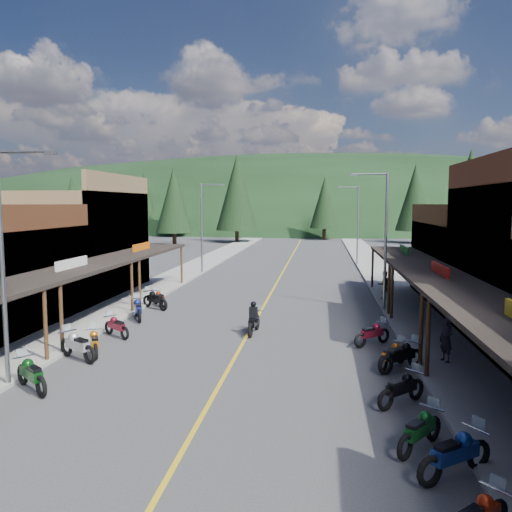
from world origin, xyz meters
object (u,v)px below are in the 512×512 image
(pine_11, at_px, (470,195))
(bike_east_5, at_px, (402,387))
(bike_east_3, at_px, (455,452))
(pedestrian_east_b, at_px, (384,285))
(bike_west_6, at_px, (77,344))
(bike_west_8, at_px, (116,325))
(bike_west_10, at_px, (155,299))
(pedestrian_east_a, at_px, (446,339))
(pine_10, at_px, (174,200))
(bike_east_8, at_px, (372,333))
(bike_west_11, at_px, (160,297))
(shop_west_3, at_px, (71,243))
(bike_east_7, at_px, (392,354))
(streetlight_1, at_px, (203,224))
(pine_0, at_px, (72,202))
(pine_5, at_px, (496,194))
(pine_3, at_px, (325,202))
(bike_east_6, at_px, (401,355))
(pine_2, at_px, (237,193))
(pine_8, at_px, (121,206))
(pine_7, at_px, (144,199))
(bike_west_5, at_px, (31,373))
(streetlight_2, at_px, (383,235))
(streetlight_0, at_px, (6,257))
(bike_west_9, at_px, (138,308))
(bike_east_4, at_px, (420,428))
(streetlight_3, at_px, (356,221))
(pine_4, at_px, (415,197))
(bike_west_7, at_px, (94,341))
(pine_9, at_px, (486,202))
(pine_1, at_px, (174,198))

(pine_11, height_order, bike_east_5, pine_11)
(bike_east_3, xyz_separation_m, pedestrian_east_b, (0.97, 21.11, 0.42))
(bike_west_6, height_order, bike_west_8, bike_west_6)
(bike_west_10, relative_size, pedestrian_east_a, 1.24)
(pine_10, relative_size, bike_west_8, 5.84)
(bike_east_8, bearing_deg, bike_west_11, -161.69)
(shop_west_3, distance_m, bike_east_7, 24.28)
(streetlight_1, height_order, bike_east_8, streetlight_1)
(bike_west_11, bearing_deg, shop_west_3, 116.66)
(pine_11, xyz_separation_m, bike_east_3, (-13.51, -47.95, -6.55))
(bike_west_8, bearing_deg, pine_0, 65.82)
(pine_5, bearing_deg, pine_3, -168.69)
(pine_5, bearing_deg, pine_11, -112.38)
(bike_east_6, relative_size, pedestrian_east_a, 1.24)
(shop_west_3, bearing_deg, bike_west_8, -54.07)
(pine_2, distance_m, bike_west_6, 61.46)
(pine_8, bearing_deg, pine_7, 105.52)
(bike_west_5, xyz_separation_m, bike_east_8, (11.80, 6.95, -0.05))
(streetlight_1, distance_m, bike_west_11, 14.75)
(streetlight_2, bearing_deg, streetlight_0, -134.80)
(pine_10, xyz_separation_m, bike_west_6, (11.82, -52.90, -6.13))
(bike_west_9, relative_size, bike_east_4, 1.11)
(bike_west_10, bearing_deg, pedestrian_east_b, -38.03)
(shop_west_3, relative_size, bike_west_9, 4.79)
(streetlight_3, height_order, pine_8, pine_8)
(bike_west_11, bearing_deg, bike_west_8, -125.86)
(pine_5, bearing_deg, pine_4, -143.13)
(streetlight_2, xyz_separation_m, bike_east_4, (-1.00, -16.72, -3.88))
(pine_5, xyz_separation_m, pedestrian_east_a, (-25.75, -73.65, -6.95))
(pine_5, xyz_separation_m, bike_west_7, (-39.83, -74.12, -7.41))
(bike_east_6, bearing_deg, bike_west_9, -156.74)
(streetlight_0, bearing_deg, shop_west_3, 111.55)
(pine_8, height_order, bike_west_11, pine_8)
(pine_3, relative_size, bike_west_11, 5.89)
(streetlight_3, distance_m, bike_east_5, 36.08)
(bike_east_6, bearing_deg, bike_east_7, 176.66)
(pine_7, xyz_separation_m, bike_west_7, (26.17, -78.12, -6.66))
(pine_9, distance_m, bike_west_5, 59.70)
(shop_west_3, xyz_separation_m, bike_east_6, (20.21, -13.87, -2.89))
(streetlight_3, bearing_deg, pine_0, 145.72)
(streetlight_2, distance_m, pine_3, 58.11)
(pine_0, relative_size, pine_4, 0.88)
(streetlight_0, xyz_separation_m, pine_11, (26.95, 44.00, 2.73))
(streetlight_2, height_order, pine_5, pine_5)
(bike_west_9, bearing_deg, pine_10, 78.79)
(streetlight_3, distance_m, bike_west_11, 26.17)
(pine_7, distance_m, bike_east_8, 84.47)
(bike_east_6, distance_m, pedestrian_east_b, 13.77)
(streetlight_0, height_order, streetlight_1, same)
(pine_1, height_order, bike_east_3, pine_1)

